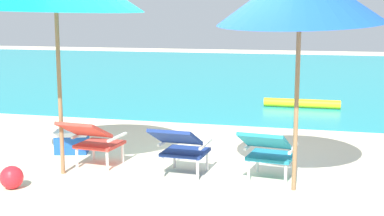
# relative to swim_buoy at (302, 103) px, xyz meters

# --- Properties ---
(ground_plane) EXTENTS (40.00, 40.00, 0.00)m
(ground_plane) POSITION_rel_swim_buoy_xyz_m (-1.17, -1.19, -0.10)
(ground_plane) COLOR beige
(ocean_band) EXTENTS (40.00, 18.00, 0.01)m
(ocean_band) POSITION_rel_swim_buoy_xyz_m (-1.17, 6.80, -0.09)
(ocean_band) COLOR teal
(ocean_band) RESTS_ON ground_plane
(swim_buoy) EXTENTS (1.60, 0.18, 0.18)m
(swim_buoy) POSITION_rel_swim_buoy_xyz_m (0.00, 0.00, 0.00)
(swim_buoy) COLOR yellow
(swim_buoy) RESTS_ON ocean_band
(lounge_chair_left) EXTENTS (0.61, 0.92, 0.68)m
(lounge_chair_left) POSITION_rel_swim_buoy_xyz_m (-2.34, -5.31, 0.31)
(lounge_chair_left) COLOR red
(lounge_chair_left) RESTS_ON ground_plane
(lounge_chair_center) EXTENTS (0.58, 0.90, 0.68)m
(lounge_chair_center) POSITION_rel_swim_buoy_xyz_m (-1.14, -5.40, 0.31)
(lounge_chair_center) COLOR navy
(lounge_chair_center) RESTS_ON ground_plane
(lounge_chair_right) EXTENTS (0.63, 0.93, 0.68)m
(lounge_chair_right) POSITION_rel_swim_buoy_xyz_m (-0.11, -5.33, 0.31)
(lounge_chair_right) COLOR teal
(lounge_chair_right) RESTS_ON ground_plane
(beach_ball) EXTENTS (0.26, 0.26, 0.26)m
(beach_ball) POSITION_rel_swim_buoy_xyz_m (-2.89, -6.28, 0.03)
(beach_ball) COLOR red
(beach_ball) RESTS_ON ground_plane
(cooler_box) EXTENTS (0.54, 0.43, 0.32)m
(cooler_box) POSITION_rel_swim_buoy_xyz_m (-2.98, -4.65, 0.06)
(cooler_box) COLOR #194CA5
(cooler_box) RESTS_ON ground_plane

